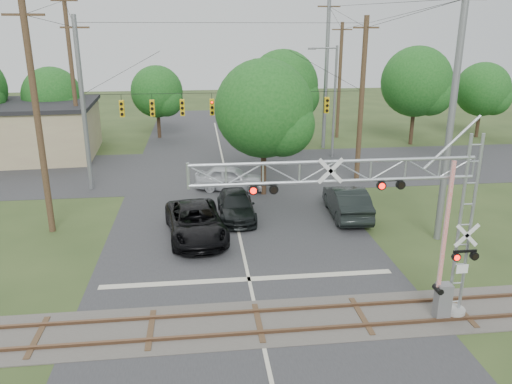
{
  "coord_description": "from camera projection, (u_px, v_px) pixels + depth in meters",
  "views": [
    {
      "loc": [
        -2.01,
        -14.21,
        10.52
      ],
      "look_at": [
        0.55,
        7.5,
        3.42
      ],
      "focal_mm": 35.0,
      "sensor_mm": 36.0,
      "label": 1
    }
  ],
  "objects": [
    {
      "name": "road_cross",
      "position": [
        225.0,
        169.0,
        39.56
      ],
      "size": [
        90.0,
        12.0,
        0.02
      ],
      "primitive_type": "cube",
      "color": "#2D2D30",
      "rests_on": "ground"
    },
    {
      "name": "crossing_gantry",
      "position": [
        386.0,
        212.0,
        17.58
      ],
      "size": [
        10.46,
        0.91,
        7.15
      ],
      "color": "gray",
      "rests_on": "ground"
    },
    {
      "name": "sedan_silver",
      "position": [
        231.0,
        178.0,
        34.31
      ],
      "size": [
        5.23,
        3.04,
        1.67
      ],
      "primitive_type": "imported",
      "rotation": [
        0.0,
        0.0,
        1.34
      ],
      "color": "silver",
      "rests_on": "ground"
    },
    {
      "name": "car_dark",
      "position": [
        236.0,
        206.0,
        29.23
      ],
      "size": [
        2.11,
        5.07,
        1.47
      ],
      "primitive_type": "imported",
      "rotation": [
        0.0,
        0.0,
        0.01
      ],
      "color": "black",
      "rests_on": "ground"
    },
    {
      "name": "utility_poles",
      "position": [
        249.0,
        89.0,
        36.86
      ],
      "size": [
        26.04,
        26.64,
        13.4
      ],
      "color": "#3D2E1C",
      "rests_on": "ground"
    },
    {
      "name": "railroad_track",
      "position": [
        259.0,
        323.0,
        18.77
      ],
      "size": [
        90.0,
        3.2,
        0.17
      ],
      "color": "#46413D",
      "rests_on": "ground"
    },
    {
      "name": "road_main",
      "position": [
        240.0,
        239.0,
        26.34
      ],
      "size": [
        14.0,
        90.0,
        0.02
      ],
      "primitive_type": "cube",
      "color": "#2D2D30",
      "rests_on": "ground"
    },
    {
      "name": "suv_dark",
      "position": [
        347.0,
        202.0,
        29.41
      ],
      "size": [
        2.24,
        5.59,
        1.81
      ],
      "primitive_type": "imported",
      "rotation": [
        0.0,
        0.0,
        3.08
      ],
      "color": "black",
      "rests_on": "ground"
    },
    {
      "name": "streetlight",
      "position": [
        333.0,
        97.0,
        41.81
      ],
      "size": [
        2.5,
        0.26,
        9.36
      ],
      "color": "gray",
      "rests_on": "ground"
    },
    {
      "name": "traffic_signal_span",
      "position": [
        239.0,
        104.0,
        34.12
      ],
      "size": [
        19.34,
        0.36,
        11.5
      ],
      "color": "gray",
      "rests_on": "ground"
    },
    {
      "name": "treeline",
      "position": [
        241.0,
        90.0,
        43.64
      ],
      "size": [
        53.87,
        25.4,
        9.23
      ],
      "color": "#362518",
      "rests_on": "ground"
    },
    {
      "name": "ground",
      "position": [
        266.0,
        356.0,
        16.9
      ],
      "size": [
        160.0,
        160.0,
        0.0
      ],
      "primitive_type": "plane",
      "color": "#2D3D1C",
      "rests_on": "ground"
    },
    {
      "name": "pickup_black",
      "position": [
        196.0,
        222.0,
        26.39
      ],
      "size": [
        3.61,
        6.49,
        1.72
      ],
      "primitive_type": "imported",
      "rotation": [
        0.0,
        0.0,
        0.13
      ],
      "color": "black",
      "rests_on": "ground"
    }
  ]
}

